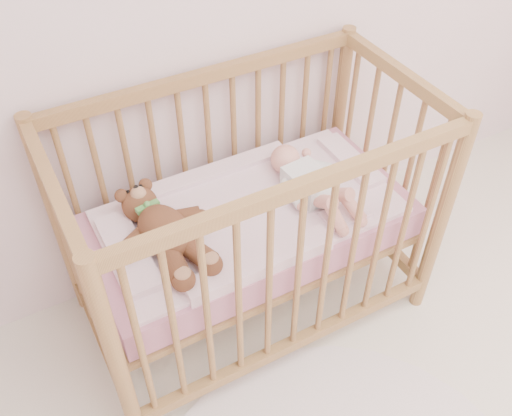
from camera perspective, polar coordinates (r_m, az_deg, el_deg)
crib at (r=2.20m, az=-0.62°, el=-1.48°), size 1.36×0.76×1.00m
mattress at (r=2.21m, az=-0.62°, el=-1.75°), size 1.22×0.62×0.13m
blanket at (r=2.16m, az=-0.63°, el=-0.35°), size 1.10×0.58×0.06m
baby at (r=2.20m, az=5.35°, el=2.90°), size 0.30×0.55×0.13m
teddy_bear at (r=2.00m, az=-9.13°, el=-2.22°), size 0.44×0.58×0.15m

